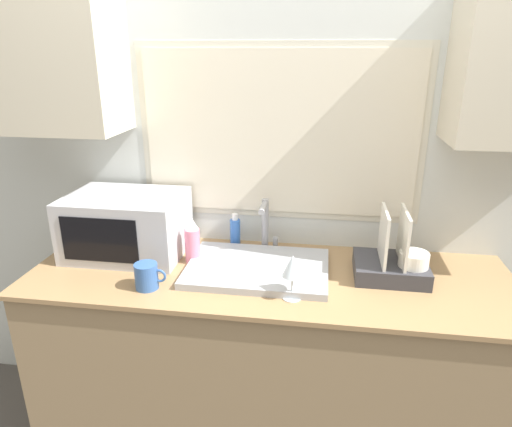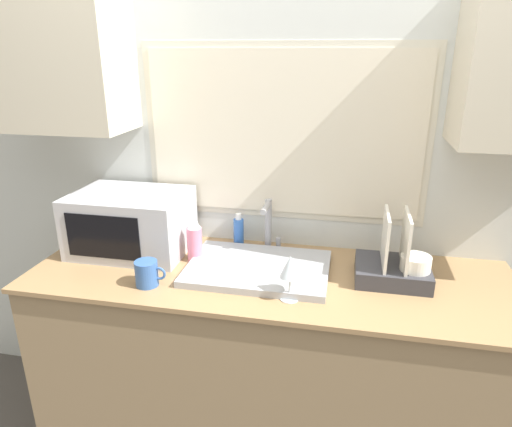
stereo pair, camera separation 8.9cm
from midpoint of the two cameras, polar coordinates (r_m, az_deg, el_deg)
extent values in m
cube|color=#8C7251|center=(2.21, 0.27, -18.38)|extent=(2.01, 0.66, 0.90)
cube|color=#99754C|center=(1.96, 0.29, -7.76)|extent=(2.04, 0.69, 0.02)
cube|color=silver|center=(2.15, 1.71, 5.96)|extent=(6.00, 0.06, 2.60)
cube|color=beige|center=(2.09, 1.65, 9.89)|extent=(1.30, 0.01, 0.80)
cube|color=beige|center=(2.09, 1.63, 9.87)|extent=(1.24, 0.01, 0.74)
cube|color=beige|center=(2.25, -25.48, 16.94)|extent=(0.58, 0.32, 0.61)
cube|color=#9EA0A5|center=(1.96, -1.12, -6.86)|extent=(0.60, 0.42, 0.03)
cylinder|color=#99999E|center=(2.14, -0.05, -1.37)|extent=(0.03, 0.03, 0.25)
cylinder|color=#99999E|center=(2.04, -0.34, 0.76)|extent=(0.03, 0.14, 0.03)
cylinder|color=#99999E|center=(2.17, 1.26, -3.74)|extent=(0.02, 0.02, 0.06)
cube|color=#B2B2B7|center=(2.18, -17.02, -1.34)|extent=(0.52, 0.37, 0.28)
cube|color=black|center=(2.05, -20.20, -3.17)|extent=(0.34, 0.01, 0.20)
cube|color=#333338|center=(1.98, 15.18, -6.66)|extent=(0.30, 0.25, 0.07)
cube|color=silver|center=(1.92, 14.40, -2.74)|extent=(0.01, 0.22, 0.22)
cube|color=silver|center=(1.93, 16.73, -2.85)|extent=(0.01, 0.22, 0.22)
cylinder|color=silver|center=(1.94, 17.87, -5.51)|extent=(0.12, 0.12, 0.06)
cylinder|color=#D8728C|center=(2.05, -9.17, -3.99)|extent=(0.07, 0.07, 0.16)
cone|color=silver|center=(2.01, -9.34, -1.25)|extent=(0.06, 0.06, 0.05)
cylinder|color=blue|center=(2.19, -3.79, -2.45)|extent=(0.05, 0.05, 0.13)
cylinder|color=white|center=(2.16, -3.84, -0.44)|extent=(0.03, 0.03, 0.03)
cylinder|color=#335999|center=(1.88, -14.88, -7.58)|extent=(0.09, 0.09, 0.10)
torus|color=#335999|center=(1.86, -13.35, -7.61)|extent=(0.06, 0.01, 0.06)
cylinder|color=silver|center=(1.78, 3.03, -10.47)|extent=(0.07, 0.07, 0.00)
cylinder|color=silver|center=(1.75, 3.06, -9.12)|extent=(0.01, 0.01, 0.09)
cone|color=silver|center=(1.71, 3.12, -6.54)|extent=(0.08, 0.08, 0.08)
camera|label=1|loc=(0.04, -91.41, -0.51)|focal=32.00mm
camera|label=2|loc=(0.04, 88.59, 0.51)|focal=32.00mm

